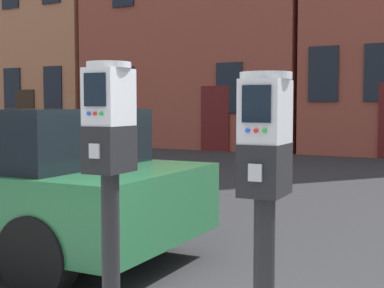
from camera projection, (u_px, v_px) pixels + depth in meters
name	position (u px, v px, depth m)	size (l,w,h in m)	color
parking_meter_near_kerb	(110.00, 159.00, 2.68)	(0.23, 0.26, 1.52)	black
parking_meter_twin_adjacent	(265.00, 180.00, 2.28)	(0.23, 0.26, 1.45)	black
townhouse_brick_corner	(47.00, 8.00, 25.05)	(8.73, 6.41, 11.87)	#B7704C
townhouse_green_painted	(219.00, 0.00, 21.07)	(8.22, 6.91, 11.06)	brown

